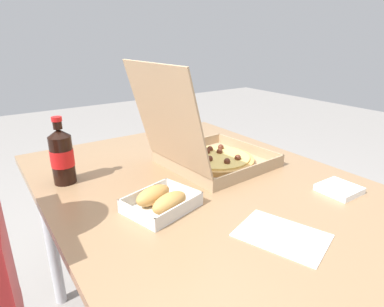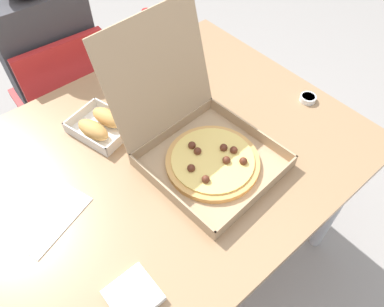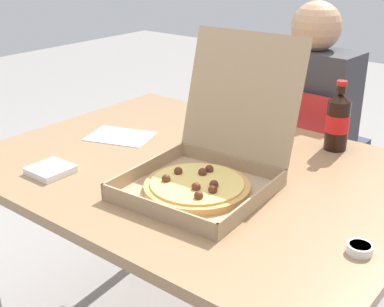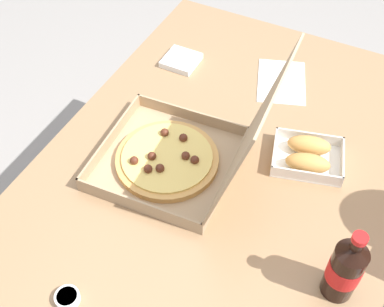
{
  "view_description": "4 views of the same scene",
  "coord_description": "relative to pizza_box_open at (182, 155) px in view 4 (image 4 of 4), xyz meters",
  "views": [
    {
      "loc": [
        -0.78,
        0.59,
        1.2
      ],
      "look_at": [
        0.1,
        -0.02,
        0.8
      ],
      "focal_mm": 30.32,
      "sensor_mm": 36.0,
      "label": 1
    },
    {
      "loc": [
        -0.36,
        -0.6,
        1.6
      ],
      "look_at": [
        0.07,
        -0.1,
        0.78
      ],
      "focal_mm": 33.44,
      "sensor_mm": 36.0,
      "label": 2
    },
    {
      "loc": [
        0.86,
        -1.11,
        1.36
      ],
      "look_at": [
        0.03,
        -0.06,
        0.8
      ],
      "focal_mm": 48.19,
      "sensor_mm": 36.0,
      "label": 3
    },
    {
      "loc": [
        0.86,
        0.31,
        1.78
      ],
      "look_at": [
        0.07,
        -0.09,
        0.76
      ],
      "focal_mm": 46.34,
      "sensor_mm": 36.0,
      "label": 4
    }
  ],
  "objects": [
    {
      "name": "ground_plane",
      "position": [
        -0.11,
        0.1,
        -0.79
      ],
      "size": [
        10.0,
        10.0,
        0.0
      ],
      "primitive_type": "plane",
      "color": "gray"
    },
    {
      "name": "dining_table",
      "position": [
        -0.11,
        0.1,
        -0.13
      ],
      "size": [
        1.28,
        0.96,
        0.74
      ],
      "color": "#997551",
      "rests_on": "ground_plane"
    },
    {
      "name": "pizza_box_open",
      "position": [
        0.0,
        0.0,
        0.0
      ],
      "size": [
        0.38,
        0.47,
        0.39
      ],
      "color": "tan",
      "rests_on": "dining_table"
    },
    {
      "name": "bread_side_box",
      "position": [
        -0.18,
        0.3,
        -0.03
      ],
      "size": [
        0.19,
        0.22,
        0.06
      ],
      "color": "white",
      "rests_on": "dining_table"
    },
    {
      "name": "cola_bottle",
      "position": [
        0.16,
        0.47,
        0.04
      ],
      "size": [
        0.07,
        0.07,
        0.22
      ],
      "color": "black",
      "rests_on": "dining_table"
    },
    {
      "name": "paper_menu",
      "position": [
        -0.46,
        0.12,
        -0.05
      ],
      "size": [
        0.25,
        0.21,
        0.0
      ],
      "primitive_type": "cube",
      "rotation": [
        0.0,
        0.0,
        0.34
      ],
      "color": "white",
      "rests_on": "dining_table"
    },
    {
      "name": "napkin_pile",
      "position": [
        -0.4,
        -0.21,
        -0.05
      ],
      "size": [
        0.11,
        0.11,
        0.02
      ],
      "primitive_type": "cube",
      "rotation": [
        0.0,
        0.0,
        -0.0
      ],
      "color": "white",
      "rests_on": "dining_table"
    },
    {
      "name": "dipping_sauce_cup",
      "position": [
        0.45,
        -0.05,
        -0.04
      ],
      "size": [
        0.06,
        0.06,
        0.02
      ],
      "color": "white",
      "rests_on": "dining_table"
    }
  ]
}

